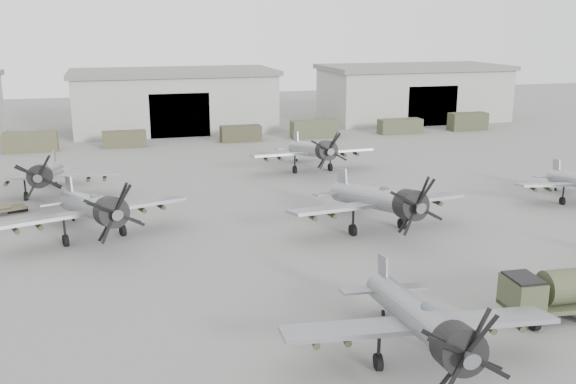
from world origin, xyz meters
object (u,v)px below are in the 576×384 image
aircraft_mid_1 (93,208)px  fuel_tanker (565,290)px  aircraft_mid_2 (380,200)px  aircraft_far_0 (47,174)px  aircraft_far_1 (313,150)px  aircraft_near_1 (422,321)px

aircraft_mid_1 → fuel_tanker: bearing=-56.4°
aircraft_mid_2 → aircraft_far_0: size_ratio=1.10×
aircraft_mid_2 → aircraft_far_1: bearing=80.0°
aircraft_near_1 → aircraft_mid_1: (-14.43, 22.14, 0.18)m
aircraft_near_1 → aircraft_mid_2: (5.98, 18.48, 0.22)m
aircraft_far_1 → fuel_tanker: aircraft_far_1 is taller
aircraft_mid_2 → aircraft_far_1: size_ratio=1.07×
aircraft_far_0 → aircraft_far_1: (25.92, 3.85, 0.06)m
aircraft_mid_2 → aircraft_far_0: bearing=139.9°
aircraft_mid_1 → aircraft_mid_2: aircraft_mid_2 is taller
aircraft_mid_1 → aircraft_mid_2: 20.73m
aircraft_mid_1 → aircraft_far_1: aircraft_mid_1 is taller
aircraft_far_1 → fuel_tanker: size_ratio=1.86×
aircraft_far_0 → fuel_tanker: (28.39, -32.30, -0.80)m
aircraft_near_1 → aircraft_mid_2: aircraft_mid_2 is taller
aircraft_mid_2 → fuel_tanker: size_ratio=2.00×
aircraft_far_0 → aircraft_far_1: 26.21m
aircraft_near_1 → aircraft_mid_2: 19.43m
aircraft_far_1 → aircraft_mid_2: bearing=-95.4°
aircraft_mid_2 → aircraft_far_0: (-24.55, 16.55, -0.21)m
aircraft_mid_1 → aircraft_far_1: 27.47m
aircraft_near_1 → aircraft_far_1: size_ratio=0.98×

